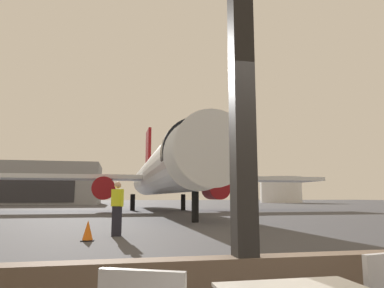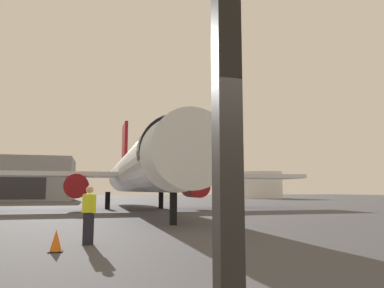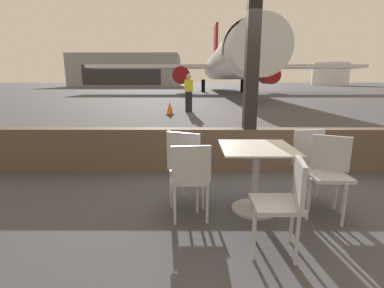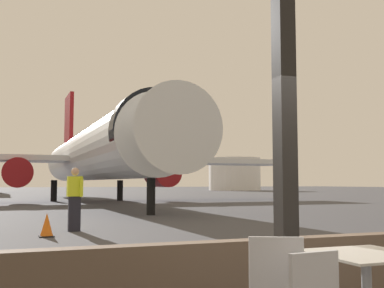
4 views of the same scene
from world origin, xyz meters
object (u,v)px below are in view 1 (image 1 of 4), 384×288
ground_crew_worker (117,208)px  fuel_storage_tank (281,190)px  airplane (162,174)px  traffic_cone (88,231)px  distant_hangar (30,184)px

ground_crew_worker → fuel_storage_tank: 72.50m
airplane → fuel_storage_tank: size_ratio=3.79×
airplane → traffic_cone: (-4.63, -20.49, -2.97)m
traffic_cone → fuel_storage_tank: 73.90m
ground_crew_worker → distant_hangar: (-15.39, 56.37, 2.66)m
ground_crew_worker → distant_hangar: bearing=105.3°
distant_hangar → fuel_storage_tank: 51.85m
fuel_storage_tank → traffic_cone: bearing=-119.9°
distant_hangar → airplane: bearing=-62.6°
airplane → traffic_cone: airplane is taller
airplane → distant_hangar: 41.71m
distant_hangar → fuel_storage_tank: distant_hangar is taller
traffic_cone → distant_hangar: (-14.58, 57.51, 3.29)m
traffic_cone → ground_crew_worker: bearing=54.6°
distant_hangar → fuel_storage_tank: (51.44, 6.50, -0.69)m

